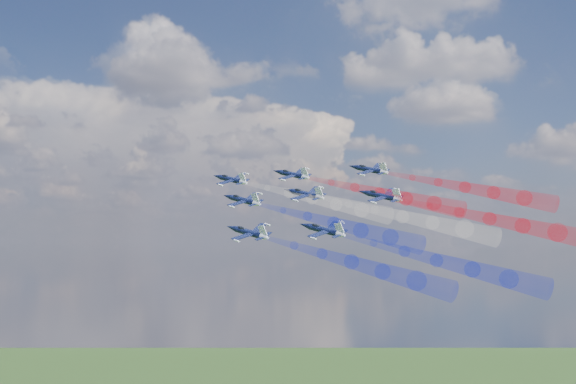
# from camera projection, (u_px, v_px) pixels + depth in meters

# --- Properties ---
(jet_lead) EXTENTS (14.14, 13.66, 8.20)m
(jet_lead) POSITION_uv_depth(u_px,v_px,m) (231.00, 179.00, 163.44)
(jet_lead) COLOR black
(trail_lead) EXTENTS (31.85, 25.91, 12.71)m
(trail_lead) POSITION_uv_depth(u_px,v_px,m) (312.00, 198.00, 148.55)
(trail_lead) COLOR white
(jet_inner_left) EXTENTS (14.14, 13.66, 8.20)m
(jet_inner_left) POSITION_uv_depth(u_px,v_px,m) (243.00, 200.00, 149.78)
(jet_inner_left) COLOR black
(trail_inner_left) EXTENTS (31.85, 25.91, 12.71)m
(trail_inner_left) POSITION_uv_depth(u_px,v_px,m) (334.00, 223.00, 134.88)
(trail_inner_left) COLOR #1827CF
(jet_inner_right) EXTENTS (14.14, 13.66, 8.20)m
(jet_inner_right) POSITION_uv_depth(u_px,v_px,m) (292.00, 175.00, 162.93)
(jet_inner_right) COLOR black
(trail_inner_right) EXTENTS (31.85, 25.91, 12.71)m
(trail_inner_right) POSITION_uv_depth(u_px,v_px,m) (380.00, 193.00, 148.03)
(trail_inner_right) COLOR red
(jet_outer_left) EXTENTS (14.14, 13.66, 8.20)m
(jet_outer_left) POSITION_uv_depth(u_px,v_px,m) (249.00, 233.00, 134.74)
(jet_outer_left) COLOR black
(trail_outer_left) EXTENTS (31.85, 25.91, 12.71)m
(trail_outer_left) POSITION_uv_depth(u_px,v_px,m) (351.00, 262.00, 119.84)
(trail_outer_left) COLOR #1827CF
(jet_center_third) EXTENTS (14.14, 13.66, 8.20)m
(jet_center_third) POSITION_uv_depth(u_px,v_px,m) (305.00, 194.00, 149.37)
(jet_center_third) COLOR black
(trail_center_third) EXTENTS (31.85, 25.91, 12.71)m
(trail_center_third) POSITION_uv_depth(u_px,v_px,m) (403.00, 216.00, 134.47)
(trail_center_third) COLOR white
(jet_outer_right) EXTENTS (14.14, 13.66, 8.20)m
(jet_outer_right) POSITION_uv_depth(u_px,v_px,m) (370.00, 170.00, 162.48)
(jet_outer_right) COLOR black
(trail_outer_right) EXTENTS (31.85, 25.91, 12.71)m
(trail_outer_right) POSITION_uv_depth(u_px,v_px,m) (465.00, 187.00, 147.58)
(trail_outer_right) COLOR red
(jet_rear_left) EXTENTS (14.14, 13.66, 8.20)m
(jet_rear_left) POSITION_uv_depth(u_px,v_px,m) (324.00, 230.00, 133.40)
(jet_rear_left) COLOR black
(trail_rear_left) EXTENTS (31.85, 25.91, 12.71)m
(trail_rear_left) POSITION_uv_depth(u_px,v_px,m) (437.00, 260.00, 118.51)
(trail_rear_left) COLOR #1827CF
(jet_rear_right) EXTENTS (14.14, 13.66, 8.20)m
(jet_rear_right) POSITION_uv_depth(u_px,v_px,m) (382.00, 196.00, 146.80)
(jet_rear_right) COLOR black
(trail_rear_right) EXTENTS (31.85, 25.91, 12.71)m
(trail_rear_right) POSITION_uv_depth(u_px,v_px,m) (490.00, 219.00, 131.90)
(trail_rear_right) COLOR red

